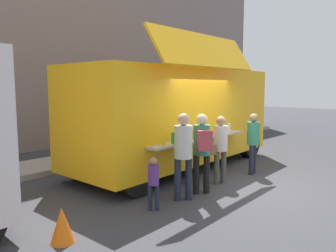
% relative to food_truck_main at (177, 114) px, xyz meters
% --- Properties ---
extents(ground_plane, '(60.00, 60.00, 0.00)m').
position_rel_food_truck_main_xyz_m(ground_plane, '(-0.37, -2.29, -1.55)').
color(ground_plane, '#38383D').
extents(food_truck_main, '(6.66, 3.06, 3.61)m').
position_rel_food_truck_main_xyz_m(food_truck_main, '(0.00, 0.00, 0.00)').
color(food_truck_main, '#F7AC14').
rests_on(food_truck_main, ground).
extents(traffic_cone_orange, '(0.36, 0.36, 0.55)m').
position_rel_food_truck_main_xyz_m(traffic_cone_orange, '(-4.73, -1.80, -1.27)').
color(traffic_cone_orange, orange).
rests_on(traffic_cone_orange, ground).
extents(trash_bin, '(0.60, 0.60, 0.86)m').
position_rel_food_truck_main_xyz_m(trash_bin, '(3.68, 2.32, -1.11)').
color(trash_bin, '#306235').
rests_on(trash_bin, ground).
extents(customer_front_ordering, '(0.53, 0.34, 1.63)m').
position_rel_food_truck_main_xyz_m(customer_front_ordering, '(-0.57, -1.84, -0.58)').
color(customer_front_ordering, '#48483E').
rests_on(customer_front_ordering, ground).
extents(customer_mid_with_backpack, '(0.53, 0.55, 1.75)m').
position_rel_food_truck_main_xyz_m(customer_mid_with_backpack, '(-1.49, -1.99, -0.48)').
color(customer_mid_with_backpack, black).
rests_on(customer_mid_with_backpack, ground).
extents(customer_rear_waiting, '(0.37, 0.37, 1.79)m').
position_rel_food_truck_main_xyz_m(customer_rear_waiting, '(-2.07, -1.95, -0.47)').
color(customer_rear_waiting, '#1F2538').
rests_on(customer_rear_waiting, ground).
extents(customer_extra_browsing, '(0.34, 0.33, 1.62)m').
position_rel_food_truck_main_xyz_m(customer_extra_browsing, '(0.77, -2.00, -0.58)').
color(customer_extra_browsing, '#1F2235').
rests_on(customer_extra_browsing, ground).
extents(child_near_queue, '(0.21, 0.21, 1.02)m').
position_rel_food_truck_main_xyz_m(child_near_queue, '(-2.89, -1.90, -0.94)').
color(child_near_queue, '#1E2237').
rests_on(child_near_queue, ground).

